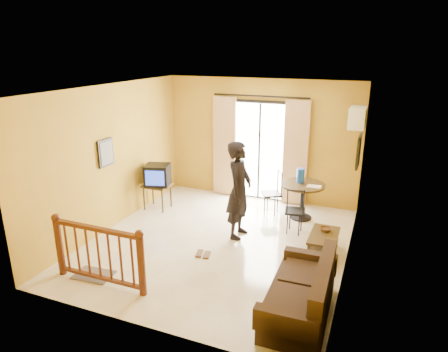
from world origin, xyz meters
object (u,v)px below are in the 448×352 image
at_px(coffee_table, 324,241).
at_px(standing_person, 239,190).
at_px(sofa, 303,296).
at_px(television, 157,175).
at_px(dining_table, 302,191).

xyz_separation_m(coffee_table, standing_person, (-1.61, 0.13, 0.67)).
xyz_separation_m(sofa, standing_person, (-1.61, 1.93, 0.62)).
relative_size(sofa, standing_person, 0.92).
bearing_deg(standing_person, television, 74.02).
xyz_separation_m(coffee_table, sofa, (0.00, -1.80, 0.05)).
height_order(sofa, standing_person, standing_person).
height_order(dining_table, coffee_table, dining_table).
relative_size(coffee_table, standing_person, 0.45).
bearing_deg(dining_table, coffee_table, -64.33).
bearing_deg(coffee_table, television, 169.09).
xyz_separation_m(television, standing_person, (2.11, -0.59, 0.13)).
height_order(television, standing_person, standing_person).
xyz_separation_m(dining_table, coffee_table, (0.67, -1.39, -0.35)).
bearing_deg(television, sofa, -50.64).
distance_m(dining_table, sofa, 3.27).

